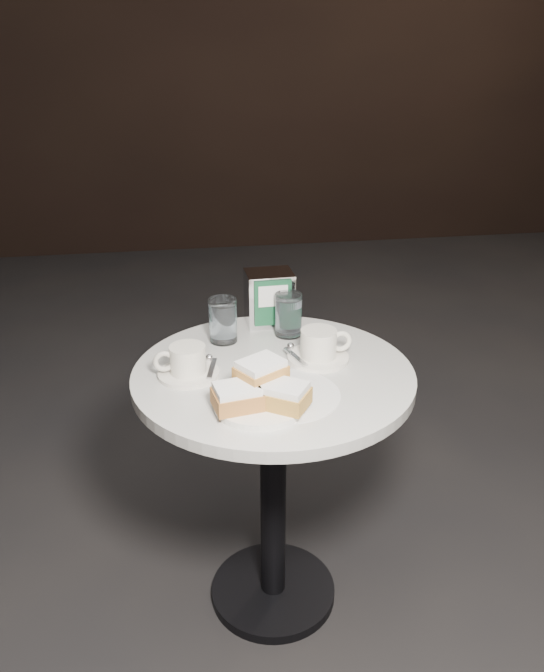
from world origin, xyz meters
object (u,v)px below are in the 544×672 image
at_px(beignet_plate, 260,393).
at_px(coffee_cup_right, 319,347).
at_px(water_glass_right, 288,315).
at_px(napkin_dispenser, 269,298).
at_px(coffee_cup_left, 187,363).
at_px(water_glass_left, 223,321).
at_px(cafe_table, 273,438).

distance_m(beignet_plate, coffee_cup_right, 0.28).
xyz_separation_m(beignet_plate, water_glass_right, (0.13, 0.38, 0.02)).
bearing_deg(water_glass_right, napkin_dispenser, 113.28).
bearing_deg(water_glass_right, coffee_cup_left, -145.21).
height_order(water_glass_left, napkin_dispenser, napkin_dispenser).
bearing_deg(napkin_dispenser, water_glass_right, -68.66).
height_order(coffee_cup_right, napkin_dispenser, napkin_dispenser).
xyz_separation_m(cafe_table, beignet_plate, (-0.06, -0.17, 0.23)).
height_order(cafe_table, water_glass_left, water_glass_left).
xyz_separation_m(cafe_table, napkin_dispenser, (0.04, 0.30, 0.27)).
xyz_separation_m(cafe_table, water_glass_left, (-0.11, 0.19, 0.26)).
xyz_separation_m(water_glass_left, water_glass_right, (0.18, 0.01, -0.00)).
relative_size(cafe_table, beignet_plate, 3.20).
bearing_deg(water_glass_right, cafe_table, -110.13).
bearing_deg(beignet_plate, cafe_table, 71.77).
distance_m(coffee_cup_left, water_glass_left, 0.21).
relative_size(cafe_table, napkin_dispenser, 4.87).
xyz_separation_m(beignet_plate, coffee_cup_right, (0.18, 0.21, -0.00)).
height_order(coffee_cup_left, coffee_cup_right, coffee_cup_right).
relative_size(cafe_table, water_glass_right, 6.22).
distance_m(beignet_plate, water_glass_right, 0.40).
distance_m(coffee_cup_left, coffee_cup_right, 0.34).
bearing_deg(coffee_cup_left, cafe_table, -5.13).
distance_m(beignet_plate, coffee_cup_left, 0.24).
xyz_separation_m(cafe_table, water_glass_right, (0.08, 0.21, 0.26)).
height_order(beignet_plate, coffee_cup_left, beignet_plate).
distance_m(coffee_cup_left, water_glass_right, 0.35).
height_order(cafe_table, coffee_cup_left, coffee_cup_left).
bearing_deg(coffee_cup_left, water_glass_right, 31.63).
xyz_separation_m(coffee_cup_left, water_glass_right, (0.28, 0.20, 0.02)).
height_order(water_glass_left, water_glass_right, water_glass_left).
bearing_deg(cafe_table, coffee_cup_right, 18.56).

